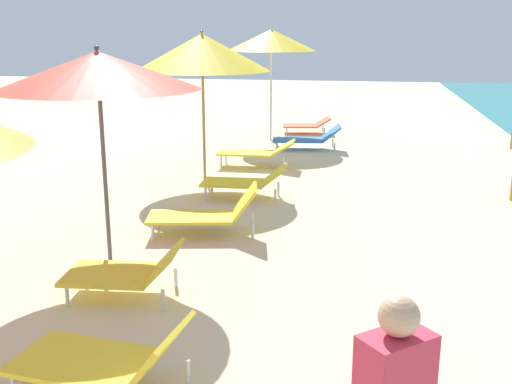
% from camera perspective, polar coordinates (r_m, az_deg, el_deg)
% --- Properties ---
extents(lounger_third_shoreside, '(1.41, 0.84, 0.64)m').
position_cam_1_polar(lounger_third_shoreside, '(4.95, -13.91, -14.97)').
color(lounger_third_shoreside, yellow).
rests_on(lounger_third_shoreside, ground).
extents(umbrella_fourth, '(2.31, 2.31, 2.56)m').
position_cam_1_polar(umbrella_fourth, '(7.19, -14.59, 10.95)').
color(umbrella_fourth, '#4C4C51').
rests_on(umbrella_fourth, ground).
extents(lounger_fourth_shoreside, '(1.59, 0.89, 0.68)m').
position_cam_1_polar(lounger_fourth_shoreside, '(8.35, -4.61, -1.95)').
color(lounger_fourth_shoreside, yellow).
rests_on(lounger_fourth_shoreside, ground).
extents(lounger_fourth_inland, '(1.25, 0.79, 0.56)m').
position_cam_1_polar(lounger_fourth_inland, '(6.55, -12.06, -7.26)').
color(lounger_fourth_inland, yellow).
rests_on(lounger_fourth_inland, ground).
extents(umbrella_fifth, '(2.44, 2.44, 2.73)m').
position_cam_1_polar(umbrella_fifth, '(11.18, -5.07, 12.90)').
color(umbrella_fifth, olive).
rests_on(umbrella_fifth, ground).
extents(lounger_fifth_shoreside, '(1.58, 0.64, 0.56)m').
position_cam_1_polar(lounger_fifth_shoreside, '(12.47, 0.09, 3.80)').
color(lounger_fifth_shoreside, yellow).
rests_on(lounger_fifth_shoreside, ground).
extents(lounger_fifth_inland, '(1.42, 0.66, 0.58)m').
position_cam_1_polar(lounger_fifth_inland, '(10.07, -0.99, 1.05)').
color(lounger_fifth_inland, yellow).
rests_on(lounger_fifth_inland, ground).
extents(umbrella_farthest, '(2.20, 2.20, 2.81)m').
position_cam_1_polar(umbrella_farthest, '(15.40, 1.44, 14.04)').
color(umbrella_farthest, silver).
rests_on(umbrella_farthest, ground).
extents(lounger_farthest_shoreside, '(1.36, 0.83, 0.45)m').
position_cam_1_polar(lounger_farthest_shoreside, '(16.68, 4.81, 6.31)').
color(lounger_farthest_shoreside, '#D8593F').
rests_on(lounger_farthest_shoreside, ground).
extents(lounger_farthest_inland, '(1.66, 0.86, 0.58)m').
position_cam_1_polar(lounger_farthest_inland, '(14.40, 4.88, 5.08)').
color(lounger_farthest_inland, blue).
rests_on(lounger_farthest_inland, ground).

